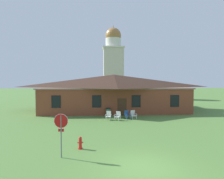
{
  "coord_description": "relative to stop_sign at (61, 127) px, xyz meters",
  "views": [
    {
      "loc": [
        -2.15,
        -9.86,
        4.38
      ],
      "look_at": [
        -0.94,
        9.03,
        3.49
      ],
      "focal_mm": 32.78,
      "sensor_mm": 36.0,
      "label": 1
    }
  ],
  "objects": [
    {
      "name": "trash_bin",
      "position": [
        3.23,
        13.14,
        -1.26
      ],
      "size": [
        0.56,
        0.56,
        0.98
      ],
      "color": "#335638",
      "rests_on": "ground"
    },
    {
      "name": "lawn_chair_by_porch",
      "position": [
        3.16,
        10.75,
        -1.26
      ],
      "size": [
        0.73,
        0.77,
        0.96
      ],
      "color": "silver",
      "rests_on": "ground"
    },
    {
      "name": "stop_sign",
      "position": [
        0.0,
        0.0,
        0.0
      ],
      "size": [
        0.8,
        0.14,
        2.49
      ],
      "color": "slate",
      "rests_on": "ground"
    },
    {
      "name": "lawn_chair_near_door",
      "position": [
        4.16,
        10.47,
        -1.26
      ],
      "size": [
        0.83,
        0.86,
        0.96
      ],
      "color": "white",
      "rests_on": "ground"
    },
    {
      "name": "lawn_chair_middle",
      "position": [
        5.97,
        11.14,
        -1.26
      ],
      "size": [
        0.74,
        0.79,
        0.96
      ],
      "color": "white",
      "rests_on": "ground"
    },
    {
      "name": "brick_building",
      "position": [
        4.27,
        18.44,
        0.87
      ],
      "size": [
        20.29,
        10.4,
        5.17
      ],
      "color": "brown",
      "rests_on": "ground"
    },
    {
      "name": "ground_plane",
      "position": [
        4.27,
        -1.62,
        -1.76
      ],
      "size": [
        200.0,
        200.0,
        0.0
      ],
      "primitive_type": "plane",
      "color": "#517A38"
    },
    {
      "name": "dome_tower",
      "position": [
        5.69,
        39.48,
        6.51
      ],
      "size": [
        5.18,
        5.18,
        18.17
      ],
      "color": "beige",
      "rests_on": "ground"
    },
    {
      "name": "fire_hydrant",
      "position": [
        0.93,
        1.4,
        -1.38
      ],
      "size": [
        0.36,
        0.28,
        0.79
      ],
      "color": "red",
      "rests_on": "ground"
    },
    {
      "name": "lawn_chair_left_end",
      "position": [
        5.28,
        11.18,
        -1.26
      ],
      "size": [
        0.79,
        0.84,
        0.96
      ],
      "color": "#2D5693",
      "rests_on": "ground"
    }
  ]
}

